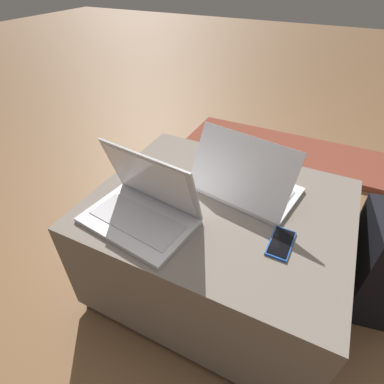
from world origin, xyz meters
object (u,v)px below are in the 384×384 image
(laptop_far, at_px, (244,182))
(cell_phone, at_px, (281,243))
(backpack, at_px, (380,266))
(laptop_near, at_px, (143,207))

(laptop_far, bearing_deg, cell_phone, 144.33)
(laptop_far, distance_m, backpack, 0.64)
(laptop_near, xyz_separation_m, backpack, (0.81, 0.40, -0.31))
(laptop_near, relative_size, laptop_far, 0.95)
(laptop_far, relative_size, backpack, 0.79)
(laptop_near, bearing_deg, backpack, 33.71)
(laptop_near, xyz_separation_m, cell_phone, (0.45, 0.09, -0.05))
(laptop_near, relative_size, cell_phone, 2.91)
(laptop_far, distance_m, cell_phone, 0.27)
(laptop_near, distance_m, cell_phone, 0.46)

